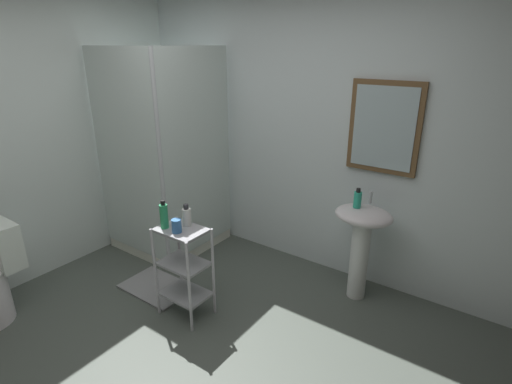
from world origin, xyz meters
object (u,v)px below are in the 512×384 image
object	(u,v)px
lotion_bottle_white	(187,216)
bath_mat	(157,287)
body_wash_bottle_green	(164,216)
pedestal_sink	(362,234)
storage_cart	(184,265)
rinse_cup	(177,226)
hand_soap_bottle	(358,199)
shower_stall	(169,206)

from	to	relation	value
lotion_bottle_white	bath_mat	world-z (taller)	lotion_bottle_white
body_wash_bottle_green	bath_mat	xyz separation A→B (m)	(-0.35, 0.14, -0.83)
lotion_bottle_white	body_wash_bottle_green	xyz separation A→B (m)	(-0.10, -0.13, 0.02)
body_wash_bottle_green	pedestal_sink	bearing A→B (deg)	43.27
storage_cart	lotion_bottle_white	xyz separation A→B (m)	(-0.01, 0.07, 0.38)
rinse_cup	bath_mat	size ratio (longest dim) A/B	0.17
rinse_cup	pedestal_sink	bearing A→B (deg)	46.73
storage_cart	body_wash_bottle_green	xyz separation A→B (m)	(-0.11, -0.05, 0.40)
lotion_bottle_white	body_wash_bottle_green	size ratio (longest dim) A/B	0.77
hand_soap_bottle	rinse_cup	xyz separation A→B (m)	(-0.94, -1.03, -0.09)
storage_cart	lotion_bottle_white	world-z (taller)	lotion_bottle_white
hand_soap_bottle	bath_mat	distance (m)	1.88
pedestal_sink	lotion_bottle_white	xyz separation A→B (m)	(-1.02, -0.93, 0.23)
rinse_cup	bath_mat	distance (m)	0.92
lotion_bottle_white	rinse_cup	distance (m)	0.13
pedestal_sink	lotion_bottle_white	world-z (taller)	lotion_bottle_white
storage_cart	hand_soap_bottle	xyz separation A→B (m)	(0.95, 0.98, 0.44)
shower_stall	pedestal_sink	xyz separation A→B (m)	(1.92, 0.31, 0.12)
storage_cart	shower_stall	bearing A→B (deg)	142.74
storage_cart	body_wash_bottle_green	distance (m)	0.42
pedestal_sink	bath_mat	xyz separation A→B (m)	(-1.47, -0.91, -0.57)
pedestal_sink	hand_soap_bottle	bearing A→B (deg)	-153.79
shower_stall	lotion_bottle_white	bearing A→B (deg)	-34.54
shower_stall	body_wash_bottle_green	size ratio (longest dim) A/B	9.24
lotion_bottle_white	rinse_cup	xyz separation A→B (m)	(0.02, -0.13, -0.02)
rinse_cup	shower_stall	bearing A→B (deg)	141.08
pedestal_sink	rinse_cup	size ratio (longest dim) A/B	8.14
body_wash_bottle_green	hand_soap_bottle	bearing A→B (deg)	43.93
hand_soap_bottle	lotion_bottle_white	distance (m)	1.32
storage_cart	lotion_bottle_white	distance (m)	0.38
pedestal_sink	storage_cart	bearing A→B (deg)	-135.11
lotion_bottle_white	body_wash_bottle_green	distance (m)	0.16
storage_cart	lotion_bottle_white	size ratio (longest dim) A/B	4.41
body_wash_bottle_green	bath_mat	distance (m)	0.91
rinse_cup	bath_mat	world-z (taller)	rinse_cup
rinse_cup	storage_cart	bearing A→B (deg)	103.61
shower_stall	storage_cart	bearing A→B (deg)	-37.26
storage_cart	hand_soap_bottle	size ratio (longest dim) A/B	4.69
rinse_cup	body_wash_bottle_green	bearing A→B (deg)	179.70
lotion_bottle_white	bath_mat	distance (m)	0.92
storage_cart	rinse_cup	size ratio (longest dim) A/B	7.44
shower_stall	hand_soap_bottle	xyz separation A→B (m)	(1.86, 0.28, 0.42)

